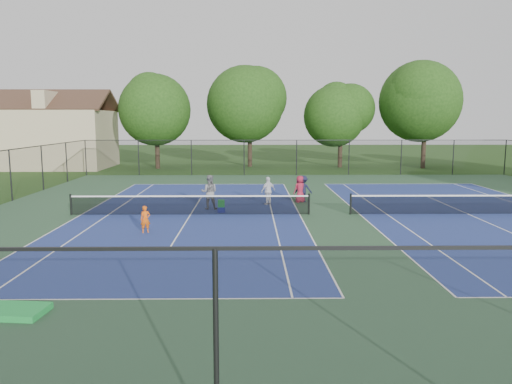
{
  "coord_description": "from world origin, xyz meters",
  "views": [
    {
      "loc": [
        -4.02,
        -24.61,
        4.74
      ],
      "look_at": [
        -3.72,
        -1.0,
        1.3
      ],
      "focal_mm": 35.0,
      "sensor_mm": 36.0,
      "label": 1
    }
  ],
  "objects_px": {
    "tree_back_a": "(156,106)",
    "tree_back_c": "(341,112)",
    "tree_back_d": "(426,98)",
    "child_player": "(145,219)",
    "clapboard_house": "(57,136)",
    "bystander_c": "(300,189)",
    "instructor": "(209,192)",
    "tree_back_b": "(250,101)",
    "bystander_a": "(268,191)",
    "ball_crate": "(221,210)",
    "bystander_b": "(303,189)",
    "ball_hopper": "(221,203)"
  },
  "relations": [
    {
      "from": "instructor",
      "to": "bystander_b",
      "type": "xyz_separation_m",
      "value": [
        5.26,
        2.3,
        -0.15
      ]
    },
    {
      "from": "instructor",
      "to": "ball_crate",
      "type": "relative_size",
      "value": 4.96
    },
    {
      "from": "bystander_c",
      "to": "bystander_a",
      "type": "bearing_deg",
      "value": -5.71
    },
    {
      "from": "instructor",
      "to": "bystander_b",
      "type": "relative_size",
      "value": 1.2
    },
    {
      "from": "tree_back_b",
      "to": "ball_crate",
      "type": "xyz_separation_m",
      "value": [
        -1.49,
        -25.35,
        -6.45
      ]
    },
    {
      "from": "tree_back_d",
      "to": "ball_crate",
      "type": "bearing_deg",
      "value": -128.38
    },
    {
      "from": "clapboard_house",
      "to": "ball_crate",
      "type": "xyz_separation_m",
      "value": [
        17.51,
        -24.35,
        -2.95
      ]
    },
    {
      "from": "tree_back_b",
      "to": "bystander_c",
      "type": "height_order",
      "value": "tree_back_b"
    },
    {
      "from": "tree_back_c",
      "to": "child_player",
      "type": "xyz_separation_m",
      "value": [
        -13.42,
        -28.96,
        -4.91
      ]
    },
    {
      "from": "clapboard_house",
      "to": "bystander_b",
      "type": "height_order",
      "value": "clapboard_house"
    },
    {
      "from": "tree_back_b",
      "to": "ball_crate",
      "type": "relative_size",
      "value": 27.13
    },
    {
      "from": "tree_back_d",
      "to": "bystander_b",
      "type": "bearing_deg",
      "value": -124.7
    },
    {
      "from": "tree_back_c",
      "to": "bystander_b",
      "type": "distance_m",
      "value": 22.41
    },
    {
      "from": "bystander_a",
      "to": "bystander_b",
      "type": "xyz_separation_m",
      "value": [
        2.07,
        0.96,
        -0.03
      ]
    },
    {
      "from": "tree_back_b",
      "to": "bystander_a",
      "type": "height_order",
      "value": "tree_back_b"
    },
    {
      "from": "tree_back_a",
      "to": "ball_hopper",
      "type": "bearing_deg",
      "value": -72.16
    },
    {
      "from": "bystander_a",
      "to": "bystander_b",
      "type": "relative_size",
      "value": 1.03
    },
    {
      "from": "clapboard_house",
      "to": "bystander_a",
      "type": "bearing_deg",
      "value": -47.77
    },
    {
      "from": "tree_back_c",
      "to": "clapboard_house",
      "type": "distance_m",
      "value": 28.1
    },
    {
      "from": "clapboard_house",
      "to": "bystander_c",
      "type": "relative_size",
      "value": 6.97
    },
    {
      "from": "tree_back_a",
      "to": "child_player",
      "type": "distance_m",
      "value": 28.86
    },
    {
      "from": "tree_back_a",
      "to": "bystander_c",
      "type": "distance_m",
      "value": 24.06
    },
    {
      "from": "bystander_a",
      "to": "ball_crate",
      "type": "distance_m",
      "value": 3.46
    },
    {
      "from": "bystander_c",
      "to": "ball_crate",
      "type": "distance_m",
      "value": 5.38
    },
    {
      "from": "instructor",
      "to": "tree_back_a",
      "type": "bearing_deg",
      "value": -71.27
    },
    {
      "from": "tree_back_d",
      "to": "ball_hopper",
      "type": "height_order",
      "value": "tree_back_d"
    },
    {
      "from": "tree_back_d",
      "to": "ball_crate",
      "type": "xyz_separation_m",
      "value": [
        -18.49,
        -23.35,
        -6.68
      ]
    },
    {
      "from": "tree_back_d",
      "to": "bystander_c",
      "type": "xyz_separation_m",
      "value": [
        -14.13,
        -20.25,
        -6.05
      ]
    },
    {
      "from": "bystander_c",
      "to": "tree_back_a",
      "type": "bearing_deg",
      "value": -88.53
    },
    {
      "from": "instructor",
      "to": "clapboard_house",
      "type": "bearing_deg",
      "value": -52.49
    },
    {
      "from": "instructor",
      "to": "bystander_c",
      "type": "bearing_deg",
      "value": -155.25
    },
    {
      "from": "tree_back_b",
      "to": "child_player",
      "type": "height_order",
      "value": "tree_back_b"
    },
    {
      "from": "bystander_c",
      "to": "tree_back_b",
      "type": "bearing_deg",
      "value": -111.56
    },
    {
      "from": "tree_back_d",
      "to": "child_player",
      "type": "distance_m",
      "value": 35.77
    },
    {
      "from": "tree_back_b",
      "to": "bystander_a",
      "type": "bearing_deg",
      "value": -87.48
    },
    {
      "from": "tree_back_d",
      "to": "bystander_c",
      "type": "height_order",
      "value": "tree_back_d"
    },
    {
      "from": "tree_back_d",
      "to": "child_player",
      "type": "height_order",
      "value": "tree_back_d"
    },
    {
      "from": "instructor",
      "to": "ball_hopper",
      "type": "relative_size",
      "value": 4.94
    },
    {
      "from": "tree_back_b",
      "to": "ball_hopper",
      "type": "distance_m",
      "value": 26.12
    },
    {
      "from": "bystander_a",
      "to": "bystander_c",
      "type": "distance_m",
      "value": 2.02
    },
    {
      "from": "tree_back_b",
      "to": "clapboard_house",
      "type": "bearing_deg",
      "value": -176.99
    },
    {
      "from": "tree_back_a",
      "to": "ball_hopper",
      "type": "height_order",
      "value": "tree_back_a"
    },
    {
      "from": "ball_hopper",
      "to": "bystander_b",
      "type": "bearing_deg",
      "value": 35.42
    },
    {
      "from": "tree_back_a",
      "to": "tree_back_c",
      "type": "distance_m",
      "value": 18.04
    },
    {
      "from": "clapboard_house",
      "to": "bystander_a",
      "type": "relative_size",
      "value": 6.84
    },
    {
      "from": "clapboard_house",
      "to": "child_player",
      "type": "distance_m",
      "value": 32.52
    },
    {
      "from": "clapboard_house",
      "to": "instructor",
      "type": "bearing_deg",
      "value": -54.27
    },
    {
      "from": "tree_back_b",
      "to": "bystander_b",
      "type": "relative_size",
      "value": 6.56
    },
    {
      "from": "tree_back_a",
      "to": "tree_back_c",
      "type": "height_order",
      "value": "tree_back_a"
    },
    {
      "from": "ball_hopper",
      "to": "instructor",
      "type": "bearing_deg",
      "value": 125.65
    }
  ]
}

